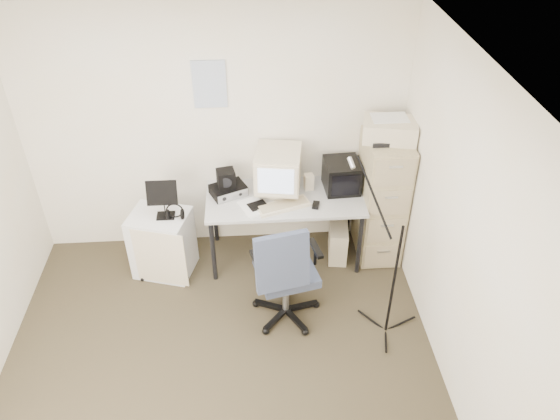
{
  "coord_description": "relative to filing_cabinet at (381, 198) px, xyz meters",
  "views": [
    {
      "loc": [
        0.29,
        -2.8,
        3.72
      ],
      "look_at": [
        0.55,
        0.95,
        0.95
      ],
      "focal_mm": 35.0,
      "sensor_mm": 36.0,
      "label": 1
    }
  ],
  "objects": [
    {
      "name": "wall_back",
      "position": [
        -1.58,
        0.32,
        0.6
      ],
      "size": [
        3.6,
        0.02,
        2.5
      ],
      "primitive_type": "cube",
      "color": "white",
      "rests_on": "ground"
    },
    {
      "name": "desk",
      "position": [
        -0.95,
        -0.03,
        -0.29
      ],
      "size": [
        1.5,
        0.7,
        0.73
      ],
      "primitive_type": "cube",
      "color": "#BDBDBD",
      "rests_on": "floor"
    },
    {
      "name": "side_cart",
      "position": [
        -2.14,
        -0.16,
        -0.32
      ],
      "size": [
        0.64,
        0.56,
        0.67
      ],
      "primitive_type": "cube",
      "rotation": [
        0.0,
        0.0,
        -0.28
      ],
      "color": "white",
      "rests_on": "floor"
    },
    {
      "name": "keyboard",
      "position": [
        -0.97,
        -0.19,
        0.09
      ],
      "size": [
        0.53,
        0.33,
        0.03
      ],
      "primitive_type": "cube",
      "rotation": [
        0.0,
        0.0,
        0.33
      ],
      "color": "beige",
      "rests_on": "desk"
    },
    {
      "name": "music_stand",
      "position": [
        -2.07,
        -0.17,
        0.22
      ],
      "size": [
        0.29,
        0.19,
        0.4
      ],
      "primitive_type": "cube",
      "rotation": [
        0.0,
        0.0,
        0.15
      ],
      "color": "black",
      "rests_on": "side_cart"
    },
    {
      "name": "crt_tv",
      "position": [
        -0.39,
        0.08,
        0.23
      ],
      "size": [
        0.34,
        0.36,
        0.3
      ],
      "primitive_type": "cube",
      "rotation": [
        0.0,
        0.0,
        0.05
      ],
      "color": "black",
      "rests_on": "desk"
    },
    {
      "name": "mic_stand",
      "position": [
        -0.13,
        -1.09,
        0.11
      ],
      "size": [
        0.03,
        0.03,
        1.53
      ],
      "primitive_type": "cylinder",
      "rotation": [
        0.0,
        0.0,
        1.84
      ],
      "color": "black",
      "rests_on": "floor"
    },
    {
      "name": "mouse",
      "position": [
        -0.67,
        -0.2,
        0.1
      ],
      "size": [
        0.09,
        0.12,
        0.03
      ],
      "primitive_type": "cube",
      "rotation": [
        0.0,
        0.0,
        -0.27
      ],
      "color": "black",
      "rests_on": "desk"
    },
    {
      "name": "filing_cabinet",
      "position": [
        0.0,
        0.0,
        0.0
      ],
      "size": [
        0.4,
        0.6,
        1.3
      ],
      "primitive_type": "cube",
      "color": "#9A8761",
      "rests_on": "floor"
    },
    {
      "name": "office_chair",
      "position": [
        -1.0,
        -0.85,
        -0.11
      ],
      "size": [
        0.75,
        0.75,
        1.09
      ],
      "primitive_type": "cube",
      "rotation": [
        0.0,
        0.0,
        0.22
      ],
      "color": "#343B4D",
      "rests_on": "floor"
    },
    {
      "name": "radio_receiver",
      "position": [
        -1.49,
        0.06,
        0.13
      ],
      "size": [
        0.39,
        0.34,
        0.09
      ],
      "primitive_type": "cube",
      "rotation": [
        0.0,
        0.0,
        0.42
      ],
      "color": "black",
      "rests_on": "desk"
    },
    {
      "name": "floor",
      "position": [
        -1.58,
        -1.48,
        -0.66
      ],
      "size": [
        3.6,
        3.6,
        0.01
      ],
      "primitive_type": "cube",
      "color": "#383224",
      "rests_on": "ground"
    },
    {
      "name": "radio_speaker",
      "position": [
        -1.5,
        0.07,
        0.25
      ],
      "size": [
        0.19,
        0.18,
        0.17
      ],
      "primitive_type": "cube",
      "rotation": [
        0.0,
        0.0,
        0.19
      ],
      "color": "black",
      "rests_on": "radio_receiver"
    },
    {
      "name": "wall_right",
      "position": [
        0.22,
        -1.48,
        0.6
      ],
      "size": [
        0.02,
        3.6,
        2.5
      ],
      "primitive_type": "cube",
      "color": "white",
      "rests_on": "ground"
    },
    {
      "name": "crt_monitor",
      "position": [
        -1.01,
        0.05,
        0.31
      ],
      "size": [
        0.48,
        0.5,
        0.46
      ],
      "primitive_type": "cube",
      "rotation": [
        0.0,
        0.0,
        -0.16
      ],
      "color": "beige",
      "rests_on": "desk"
    },
    {
      "name": "printer",
      "position": [
        0.0,
        0.02,
        0.74
      ],
      "size": [
        0.53,
        0.42,
        0.18
      ],
      "primitive_type": "cube",
      "rotation": [
        0.0,
        0.0,
        -0.21
      ],
      "color": "beige",
      "rests_on": "filing_cabinet"
    },
    {
      "name": "pc_tower",
      "position": [
        -0.41,
        -0.06,
        -0.46
      ],
      "size": [
        0.23,
        0.42,
        0.37
      ],
      "primitive_type": "cube",
      "rotation": [
        0.0,
        0.0,
        -0.13
      ],
      "color": "beige",
      "rests_on": "floor"
    },
    {
      "name": "wall_calendar",
      "position": [
        -1.6,
        0.31,
        1.1
      ],
      "size": [
        0.3,
        0.02,
        0.44
      ],
      "primitive_type": "cube",
      "color": "white",
      "rests_on": "wall_back"
    },
    {
      "name": "papers",
      "position": [
        -1.25,
        -0.18,
        0.09
      ],
      "size": [
        0.31,
        0.34,
        0.02
      ],
      "primitive_type": "cube",
      "rotation": [
        0.0,
        0.0,
        0.42
      ],
      "color": "white",
      "rests_on": "desk"
    },
    {
      "name": "headphones",
      "position": [
        -1.98,
        -0.21,
        0.07
      ],
      "size": [
        0.19,
        0.19,
        0.03
      ],
      "primitive_type": "torus",
      "rotation": [
        0.0,
        0.0,
        0.06
      ],
      "color": "black",
      "rests_on": "side_cart"
    },
    {
      "name": "ceiling",
      "position": [
        -1.58,
        -1.48,
        1.85
      ],
      "size": [
        3.6,
        3.6,
        0.01
      ],
      "primitive_type": "cube",
      "color": "white",
      "rests_on": "ground"
    },
    {
      "name": "desk_speaker",
      "position": [
        -0.71,
        0.1,
        0.16
      ],
      "size": [
        0.1,
        0.1,
        0.16
      ],
      "primitive_type": "cube",
      "rotation": [
        0.0,
        0.0,
        0.14
      ],
      "color": "beige",
      "rests_on": "desk"
    }
  ]
}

